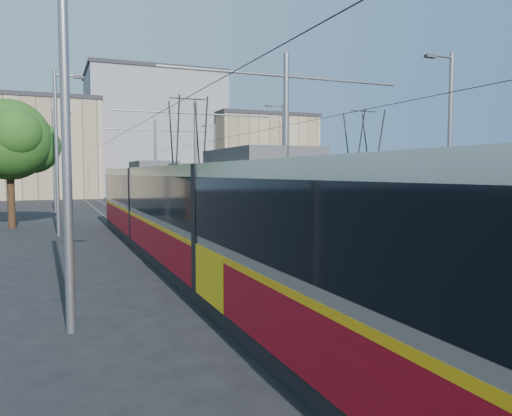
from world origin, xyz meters
name	(u,v)px	position (x,y,z in m)	size (l,w,h in m)	color
ground	(448,317)	(0.00, 0.00, 0.00)	(160.00, 160.00, 0.00)	black
platform	(212,229)	(0.00, 17.00, 0.15)	(4.00, 50.00, 0.30)	gray
tactile_strip_left	(185,227)	(-1.45, 17.00, 0.30)	(0.70, 50.00, 0.01)	gray
tactile_strip_right	(237,225)	(1.45, 17.00, 0.30)	(0.70, 50.00, 0.01)	gray
rails	(212,231)	(0.00, 17.00, 0.02)	(8.71, 70.00, 0.03)	gray
track_arrow	(402,408)	(-3.60, -3.00, 0.01)	(1.20, 5.00, 0.01)	silver
tram_left	(189,215)	(-3.60, 7.90, 1.71)	(2.43, 30.44, 5.50)	black
tram_right	(362,204)	(3.60, 8.48, 1.86)	(2.43, 29.20, 5.50)	black
catenary	(229,142)	(0.00, 14.15, 4.52)	(9.20, 70.00, 7.00)	slate
street_lamps	(191,155)	(0.00, 21.00, 4.18)	(15.18, 38.22, 8.00)	slate
shelter	(223,203)	(0.29, 15.97, 1.54)	(0.97, 1.22, 2.36)	black
tree	(15,142)	(-9.58, 22.93, 4.84)	(4.93, 4.56, 7.16)	#382314
building_left	(31,148)	(-10.00, 60.00, 6.13)	(16.32, 12.24, 12.24)	#9C896A
building_centre	(154,134)	(6.00, 64.00, 8.62)	(18.36, 14.28, 17.22)	gray
building_right	(260,155)	(20.00, 58.00, 5.68)	(14.28, 10.20, 11.34)	#9C896A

